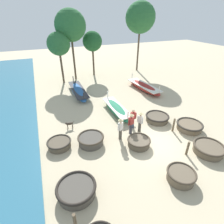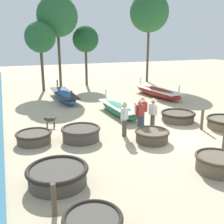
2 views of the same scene
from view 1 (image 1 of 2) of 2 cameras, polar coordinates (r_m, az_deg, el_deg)
The scene contains 24 objects.
ground_plane at distance 12.44m, azimuth 13.55°, elevation -9.74°, with size 80.00×80.00×0.00m, color #BCAD8C.
coracle_front_left at distance 12.76m, azimuth 29.01°, elevation -10.38°, with size 1.92×1.92×0.54m.
coracle_far_right at distance 14.69m, azimuth 14.53°, elevation -1.81°, with size 1.90×1.90×0.52m.
coracle_far_left at distance 12.13m, azimuth -16.83°, elevation -9.84°, with size 1.57×1.57×0.49m.
coracle_front_right at distance 10.38m, azimuth 21.58°, elevation -18.70°, with size 1.53×1.53×0.58m.
coracle_upturned at distance 14.45m, azimuth 23.95°, elevation -4.17°, with size 1.93×1.93×0.53m.
coracle_nearest at distance 11.94m, azimuth -6.91°, elevation -8.91°, with size 1.78×1.78×0.59m.
coracle_weathered at distance 9.37m, azimuth -11.53°, elevation -23.54°, with size 1.96×1.96×0.57m.
coracle_center at distance 11.86m, azimuth 8.76°, elevation -9.63°, with size 1.55×1.55×0.52m.
long_boat_white_hull at distance 19.43m, azimuth -10.95°, elevation 6.79°, with size 1.32×5.77×1.17m.
long_boat_ochre_hull at distance 20.43m, azimuth 10.39°, elevation 8.08°, with size 1.77×5.49×1.27m.
long_boat_green_hull at distance 15.37m, azimuth 1.51°, elevation 0.99°, with size 1.16×4.56×1.20m.
fisherman_crouching at distance 13.19m, azimuth 6.85°, elevation -2.06°, with size 0.52×0.27×1.57m.
fisherman_hauling at distance 12.74m, azimuth 9.17°, elevation -2.85°, with size 0.36×0.50×1.67m.
fisherman_with_hat at distance 11.87m, azimuth 2.78°, elevation -5.13°, with size 0.47×0.37×1.67m.
fisherman_standing_left at distance 12.48m, azimuth 6.26°, elevation -3.39°, with size 0.52×0.36×1.67m.
dog at distance 13.69m, azimuth -13.80°, elevation -3.81°, with size 0.69×0.23×0.55m.
mooring_post_inland at distance 13.66m, azimuth 19.47°, elevation -4.02°, with size 0.14×0.14×1.07m, color brown.
mooring_post_mid_beach at distance 8.39m, azimuth -12.05°, elevation -31.53°, with size 0.14×0.14×0.92m, color brown.
mooring_post_shoreline at distance 11.89m, azimuth 23.45°, elevation -10.84°, with size 0.14×0.14×0.97m, color brown.
tree_leftmost at distance 23.08m, azimuth -13.45°, elevation 25.74°, with size 3.62×3.62×8.25m.
tree_center at distance 24.62m, azimuth -6.43°, elevation 21.88°, with size 2.52×2.52×5.74m.
tree_left_mid at distance 26.88m, azimuth 9.25°, elevation 28.09°, with size 4.02×4.02×9.15m.
tree_tall_back at distance 22.22m, azimuth -17.06°, elevation 20.43°, with size 2.61×2.61×5.94m.
Camera 1 is at (-6.21, -7.50, 7.74)m, focal length 28.00 mm.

